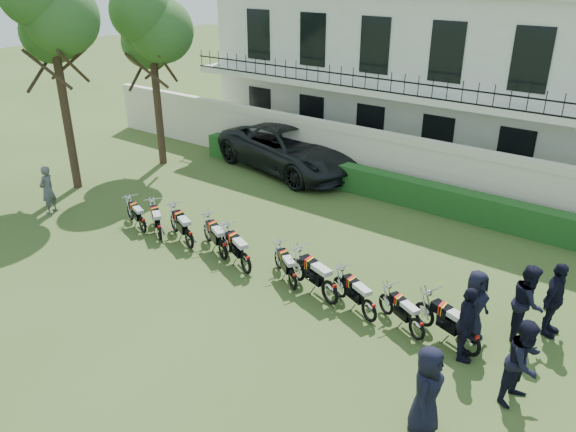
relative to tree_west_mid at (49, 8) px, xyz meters
The scene contains 24 objects.
ground 11.62m from the tree_west_mid, ahead, with size 100.00×100.00×0.00m, color #385120.
perimeter_wall 12.99m from the tree_west_mid, 36.52° to the left, with size 30.00×0.35×2.30m.
hedge 13.64m from the tree_west_mid, 30.67° to the left, with size 18.00×0.60×1.00m, color #184418.
building 16.32m from the tree_west_mid, 53.88° to the left, with size 20.40×9.60×7.40m.
tree_west_mid is the anchor object (origin of this frame).
tree_west_near 4.11m from the tree_west_mid, 82.87° to the left, with size 3.40×3.20×7.90m.
motorcycle_0 8.26m from the tree_west_mid, 12.46° to the right, with size 1.65×0.75×0.94m.
motorcycle_1 8.83m from the tree_west_mid, 11.13° to the right, with size 1.57×1.07×0.99m.
motorcycle_2 9.65m from the tree_west_mid, ahead, with size 1.86×0.94×1.08m.
motorcycle_3 10.69m from the tree_west_mid, ahead, with size 1.79×0.99×1.06m.
motorcycle_4 11.59m from the tree_west_mid, ahead, with size 1.86×0.96×1.09m.
motorcycle_5 12.95m from the tree_west_mid, ahead, with size 1.51×1.05×0.96m.
motorcycle_6 13.97m from the tree_west_mid, ahead, with size 2.02×0.87×1.14m.
motorcycle_7 15.08m from the tree_west_mid, ahead, with size 1.73×0.88×1.01m.
motorcycle_8 16.24m from the tree_west_mid, ahead, with size 1.60×0.86×0.95m.
motorcycle_9 17.31m from the tree_west_mid, ahead, with size 1.92×0.85×1.09m.
suv 10.35m from the tree_west_mid, 50.45° to the left, with size 3.14×6.81×1.89m, color black.
inspector 6.31m from the tree_west_mid, 56.03° to the right, with size 0.63×0.41×1.73m, color slate.
officer_0 17.60m from the tree_west_mid, 12.45° to the right, with size 0.91×0.59×1.85m, color black.
officer_1 18.45m from the tree_west_mid, ahead, with size 0.92×0.71×1.89m, color black.
officer_2 17.10m from the tree_west_mid, ahead, with size 1.06×0.44×1.82m, color black.
officer_3 16.95m from the tree_west_mid, ahead, with size 0.87×0.57×1.78m, color black.
officer_4 17.85m from the tree_west_mid, ahead, with size 0.92×0.72×1.90m, color black.
officer_5 18.31m from the tree_west_mid, ahead, with size 1.11×0.46×1.90m, color black.
Camera 1 is at (9.57, -10.61, 8.14)m, focal length 35.00 mm.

